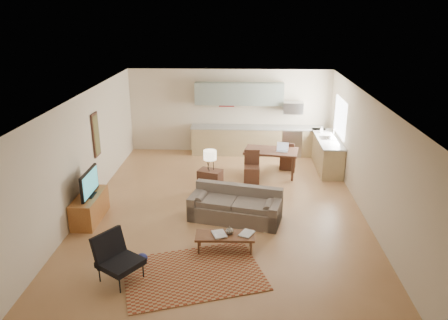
{
  "coord_description": "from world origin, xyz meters",
  "views": [
    {
      "loc": [
        0.43,
        -9.37,
        4.58
      ],
      "look_at": [
        0.0,
        0.3,
        1.15
      ],
      "focal_mm": 35.0,
      "sensor_mm": 36.0,
      "label": 1
    }
  ],
  "objects_px": {
    "sofa": "(235,205)",
    "tv_credenza": "(90,208)",
    "console_table": "(210,182)",
    "dining_table": "(271,163)",
    "coffee_table": "(225,242)",
    "armchair": "(120,259)"
  },
  "relations": [
    {
      "from": "console_table",
      "to": "dining_table",
      "type": "height_order",
      "value": "dining_table"
    },
    {
      "from": "sofa",
      "to": "tv_credenza",
      "type": "bearing_deg",
      "value": -163.96
    },
    {
      "from": "armchair",
      "to": "dining_table",
      "type": "xyz_separation_m",
      "value": [
        2.91,
        5.21,
        -0.05
      ]
    },
    {
      "from": "tv_credenza",
      "to": "dining_table",
      "type": "xyz_separation_m",
      "value": [
        4.22,
        2.96,
        0.08
      ]
    },
    {
      "from": "tv_credenza",
      "to": "dining_table",
      "type": "height_order",
      "value": "dining_table"
    },
    {
      "from": "console_table",
      "to": "dining_table",
      "type": "relative_size",
      "value": 0.46
    },
    {
      "from": "dining_table",
      "to": "sofa",
      "type": "bearing_deg",
      "value": -98.77
    },
    {
      "from": "armchair",
      "to": "tv_credenza",
      "type": "bearing_deg",
      "value": 64.41
    },
    {
      "from": "sofa",
      "to": "armchair",
      "type": "xyz_separation_m",
      "value": [
        -1.95,
        -2.39,
        0.06
      ]
    },
    {
      "from": "coffee_table",
      "to": "armchair",
      "type": "height_order",
      "value": "armchair"
    },
    {
      "from": "dining_table",
      "to": "armchair",
      "type": "bearing_deg",
      "value": -109.29
    },
    {
      "from": "armchair",
      "to": "console_table",
      "type": "relative_size",
      "value": 1.27
    },
    {
      "from": "armchair",
      "to": "dining_table",
      "type": "distance_m",
      "value": 5.96
    },
    {
      "from": "sofa",
      "to": "tv_credenza",
      "type": "relative_size",
      "value": 1.64
    },
    {
      "from": "sofa",
      "to": "coffee_table",
      "type": "bearing_deg",
      "value": -83.86
    },
    {
      "from": "sofa",
      "to": "tv_credenza",
      "type": "xyz_separation_m",
      "value": [
        -3.27,
        -0.14,
        -0.07
      ]
    },
    {
      "from": "sofa",
      "to": "dining_table",
      "type": "xyz_separation_m",
      "value": [
        0.95,
        2.82,
        0.01
      ]
    },
    {
      "from": "sofa",
      "to": "tv_credenza",
      "type": "distance_m",
      "value": 3.27
    },
    {
      "from": "armchair",
      "to": "console_table",
      "type": "xyz_separation_m",
      "value": [
        1.29,
        3.75,
        -0.09
      ]
    },
    {
      "from": "tv_credenza",
      "to": "dining_table",
      "type": "bearing_deg",
      "value": 35.03
    },
    {
      "from": "sofa",
      "to": "armchair",
      "type": "relative_size",
      "value": 2.48
    },
    {
      "from": "armchair",
      "to": "coffee_table",
      "type": "bearing_deg",
      "value": -25.05
    }
  ]
}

